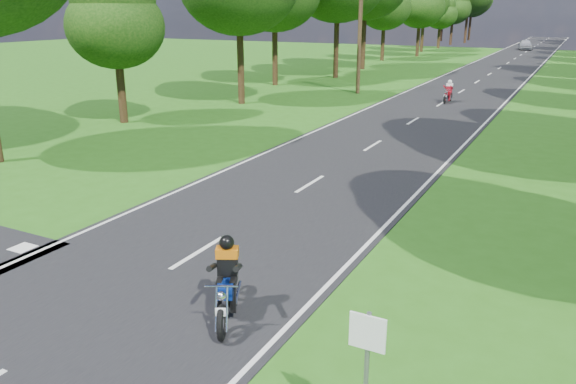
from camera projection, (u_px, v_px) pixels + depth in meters
The scene contains 8 objects.
ground at pixel (138, 290), 11.23m from camera, with size 160.00×160.00×0.00m, color #275E15.
main_road at pixel (500, 68), 53.35m from camera, with size 7.00×140.00×0.02m, color black.
road_markings at pixel (495, 70), 51.83m from camera, with size 7.40×140.00×0.01m.
telegraph_pole at pixel (360, 30), 36.20m from camera, with size 1.20×0.26×8.00m.
road_sign at pixel (366, 362), 6.70m from camera, with size 0.45×0.07×2.00m.
rider_near_blue at pixel (226, 278), 10.01m from camera, with size 0.60×1.81×1.51m, color navy, non-canonical shape.
rider_far_red at pixel (448, 91), 33.42m from camera, with size 0.54×1.61×1.34m, color #9D0C12, non-canonical shape.
distant_car at pixel (525, 44), 76.89m from camera, with size 1.68×4.18×1.42m, color silver.
Camera 1 is at (7.33, -7.53, 5.35)m, focal length 35.00 mm.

